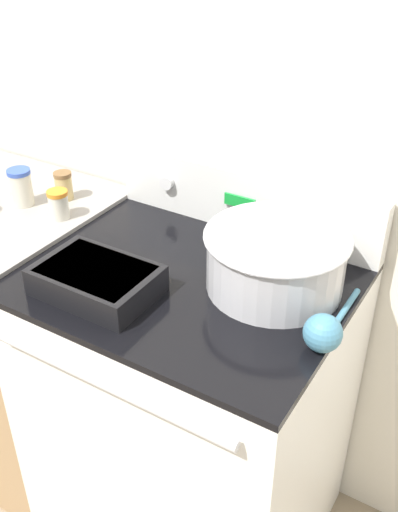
% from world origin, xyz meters
% --- Properties ---
extents(kitchen_wall, '(8.00, 0.05, 2.50)m').
position_xyz_m(kitchen_wall, '(0.00, 0.66, 1.25)').
color(kitchen_wall, silver).
rests_on(kitchen_wall, ground_plane).
extents(stove_range, '(0.77, 0.65, 0.92)m').
position_xyz_m(stove_range, '(0.00, 0.31, 0.46)').
color(stove_range, white).
rests_on(stove_range, ground_plane).
extents(control_panel, '(0.77, 0.07, 0.17)m').
position_xyz_m(control_panel, '(0.00, 0.60, 1.00)').
color(control_panel, white).
rests_on(control_panel, stove_range).
extents(side_counter, '(0.62, 0.62, 0.93)m').
position_xyz_m(side_counter, '(-0.70, 0.31, 0.46)').
color(side_counter, tan).
rests_on(side_counter, ground_plane).
extents(mixing_bowl, '(0.34, 0.34, 0.14)m').
position_xyz_m(mixing_bowl, '(0.19, 0.39, 1.00)').
color(mixing_bowl, silver).
rests_on(mixing_bowl, stove_range).
extents(casserole_dish, '(0.27, 0.19, 0.07)m').
position_xyz_m(casserole_dish, '(-0.15, 0.15, 0.96)').
color(casserole_dish, black).
rests_on(casserole_dish, stove_range).
extents(ladle, '(0.08, 0.27, 0.08)m').
position_xyz_m(ladle, '(0.37, 0.24, 0.96)').
color(ladle, teal).
rests_on(ladle, stove_range).
extents(spice_jar_orange_cap, '(0.06, 0.06, 0.08)m').
position_xyz_m(spice_jar_orange_cap, '(-0.46, 0.36, 0.97)').
color(spice_jar_orange_cap, beige).
rests_on(spice_jar_orange_cap, side_counter).
extents(spice_jar_brown_cap, '(0.05, 0.05, 0.08)m').
position_xyz_m(spice_jar_brown_cap, '(-0.53, 0.46, 0.97)').
color(spice_jar_brown_cap, tan).
rests_on(spice_jar_brown_cap, side_counter).
extents(spice_jar_blue_cap, '(0.07, 0.07, 0.11)m').
position_xyz_m(spice_jar_blue_cap, '(-0.61, 0.37, 0.98)').
color(spice_jar_blue_cap, beige).
rests_on(spice_jar_blue_cap, side_counter).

